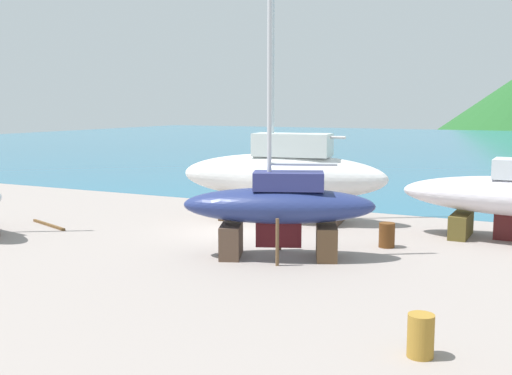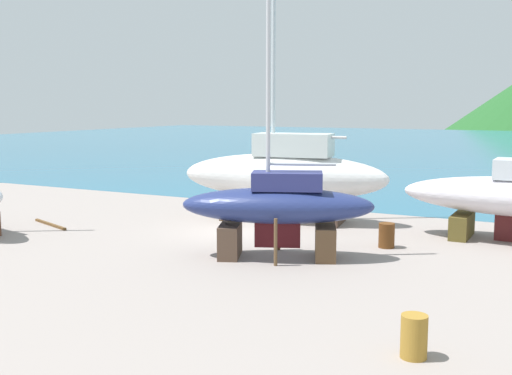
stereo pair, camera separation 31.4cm
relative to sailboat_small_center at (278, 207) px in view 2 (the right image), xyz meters
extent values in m
plane|color=gray|center=(-3.56, -0.80, -1.83)|extent=(45.11, 45.11, 0.00)
cube|color=#24698B|center=(-3.56, 65.65, -1.83)|extent=(163.38, 110.35, 0.01)
cube|color=brown|center=(-1.59, -0.65, -1.24)|extent=(1.28, 1.81, 1.17)
cube|color=brown|center=(1.54, 0.63, -1.24)|extent=(1.28, 1.81, 1.17)
cylinder|color=brown|center=(0.41, -1.07, -1.02)|extent=(0.12, 0.12, 1.61)
cylinder|color=brown|center=(-0.46, 1.05, -1.02)|extent=(0.12, 0.12, 1.61)
ellipsoid|color=navy|center=(-0.02, -0.01, 0.03)|extent=(7.04, 4.49, 1.26)
cube|color=#551419|center=(-0.02, -0.01, -1.03)|extent=(1.53, 0.69, 0.88)
cube|color=navy|center=(0.29, 0.12, 0.91)|extent=(2.72, 2.08, 0.63)
cylinder|color=silver|center=(-0.34, -0.14, 5.31)|extent=(0.15, 0.15, 9.43)
cylinder|color=#B7BDC3|center=(0.76, 0.31, 1.50)|extent=(2.23, 0.99, 0.11)
cube|color=#44311E|center=(-5.21, 6.14, -1.36)|extent=(0.98, 2.16, 0.94)
cube|color=#49362B|center=(-0.37, 6.82, -1.36)|extent=(0.98, 2.16, 0.94)
cylinder|color=brown|center=(-2.59, 5.06, -0.99)|extent=(0.12, 0.12, 1.67)
cylinder|color=#42311A|center=(-2.99, 7.90, -0.99)|extent=(0.12, 0.12, 1.67)
ellipsoid|color=silver|center=(-2.79, 6.48, 0.26)|extent=(10.04, 3.94, 2.10)
cube|color=#451A12|center=(-2.79, 6.48, -1.52)|extent=(2.33, 0.41, 1.47)
cube|color=silver|center=(-2.31, 6.55, 1.73)|extent=(3.70, 2.04, 1.05)
cylinder|color=silver|center=(-3.27, 6.41, 8.18)|extent=(0.18, 0.18, 13.95)
cylinder|color=beige|center=(-1.58, 6.65, 2.11)|extent=(3.40, 0.60, 0.12)
cube|color=brown|center=(5.25, 6.50, -1.35)|extent=(0.73, 2.13, 0.97)
cylinder|color=#A2752A|center=(6.30, -6.63, -1.36)|extent=(0.62, 0.62, 0.94)
cylinder|color=#5C3315|center=(3.01, 3.27, -1.36)|extent=(0.79, 0.79, 0.94)
cube|color=brown|center=(-11.61, 0.65, -1.78)|extent=(2.87, 1.18, 0.11)
camera|label=1|loc=(8.78, -19.54, 3.53)|focal=43.36mm
camera|label=2|loc=(9.06, -19.40, 3.53)|focal=43.36mm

